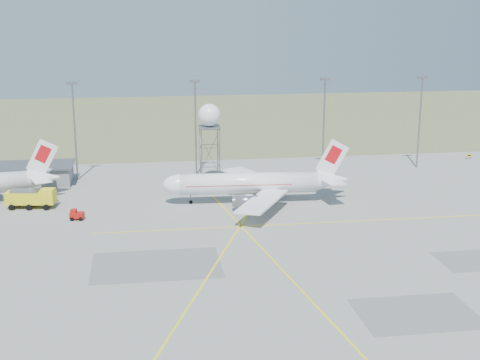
{
  "coord_description": "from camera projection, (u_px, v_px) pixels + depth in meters",
  "views": [
    {
      "loc": [
        -21.37,
        -73.54,
        35.01
      ],
      "look_at": [
        -4.37,
        40.0,
        5.36
      ],
      "focal_mm": 50.0,
      "sensor_mm": 36.0,
      "label": 1
    }
  ],
  "objects": [
    {
      "name": "building_grey",
      "position": [
        26.0,
        174.0,
        136.57
      ],
      "size": [
        19.0,
        10.0,
        3.9
      ],
      "color": "gray",
      "rests_on": "ground"
    },
    {
      "name": "grass_strip",
      "position": [
        208.0,
        119.0,
        216.29
      ],
      "size": [
        400.0,
        120.0,
        0.03
      ],
      "primitive_type": "cube",
      "color": "#5A713E",
      "rests_on": "ground"
    },
    {
      "name": "mast_c",
      "position": [
        324.0,
        117.0,
        145.0
      ],
      "size": [
        2.2,
        0.5,
        20.5
      ],
      "color": "slate",
      "rests_on": "ground"
    },
    {
      "name": "radar_tower",
      "position": [
        210.0,
        139.0,
        134.95
      ],
      "size": [
        4.54,
        4.54,
        16.44
      ],
      "color": "slate",
      "rests_on": "ground"
    },
    {
      "name": "taxi_sign_near",
      "position": [
        469.0,
        156.0,
        158.92
      ],
      "size": [
        1.6,
        0.17,
        1.2
      ],
      "color": "black",
      "rests_on": "ground"
    },
    {
      "name": "airliner_main",
      "position": [
        252.0,
        184.0,
        123.08
      ],
      "size": [
        34.47,
        33.47,
        11.72
      ],
      "rotation": [
        0.0,
        0.0,
        3.09
      ],
      "color": "white",
      "rests_on": "ground"
    },
    {
      "name": "ground",
      "position": [
        323.0,
        301.0,
        82.24
      ],
      "size": [
        400.0,
        400.0,
        0.0
      ],
      "primitive_type": "plane",
      "color": "gray",
      "rests_on": "ground"
    },
    {
      "name": "mast_b",
      "position": [
        195.0,
        120.0,
        140.98
      ],
      "size": [
        2.2,
        0.5,
        20.5
      ],
      "color": "slate",
      "rests_on": "ground"
    },
    {
      "name": "baggage_tug",
      "position": [
        77.0,
        216.0,
        113.66
      ],
      "size": [
        2.5,
        2.13,
        1.8
      ],
      "rotation": [
        0.0,
        0.0,
        -0.13
      ],
      "color": "#AC130C",
      "rests_on": "ground"
    },
    {
      "name": "mast_d",
      "position": [
        420.0,
        114.0,
        148.15
      ],
      "size": [
        2.2,
        0.5,
        20.5
      ],
      "color": "slate",
      "rests_on": "ground"
    },
    {
      "name": "mast_a",
      "position": [
        74.0,
        123.0,
        137.4
      ],
      "size": [
        2.2,
        0.5,
        20.5
      ],
      "color": "slate",
      "rests_on": "ground"
    },
    {
      "name": "fire_truck",
      "position": [
        32.0,
        199.0,
        120.12
      ],
      "size": [
        9.01,
        4.49,
        3.47
      ],
      "rotation": [
        0.0,
        0.0,
        -0.15
      ],
      "color": "yellow",
      "rests_on": "ground"
    }
  ]
}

